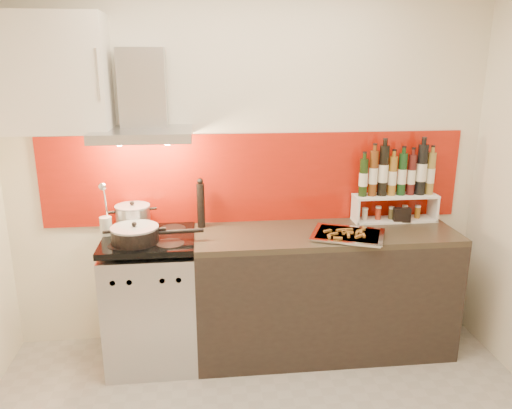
{
  "coord_description": "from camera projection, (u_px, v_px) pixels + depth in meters",
  "views": [
    {
      "loc": [
        -0.34,
        -2.07,
        2.03
      ],
      "look_at": [
        0.0,
        0.95,
        1.15
      ],
      "focal_mm": 35.0,
      "sensor_mm": 36.0,
      "label": 1
    }
  ],
  "objects": [
    {
      "name": "back_wall",
      "position": [
        249.0,
        167.0,
        3.55
      ],
      "size": [
        3.4,
        0.02,
        2.6
      ],
      "primitive_type": "cube",
      "color": "silver",
      "rests_on": "ground"
    },
    {
      "name": "backsplash",
      "position": [
        256.0,
        178.0,
        3.57
      ],
      "size": [
        3.0,
        0.02,
        0.64
      ],
      "primitive_type": "cube",
      "color": "#9F1608",
      "rests_on": "back_wall"
    },
    {
      "name": "range_stove",
      "position": [
        153.0,
        301.0,
        3.42
      ],
      "size": [
        0.6,
        0.6,
        0.91
      ],
      "color": "#B7B7BA",
      "rests_on": "ground"
    },
    {
      "name": "counter",
      "position": [
        323.0,
        291.0,
        3.55
      ],
      "size": [
        1.8,
        0.6,
        0.9
      ],
      "color": "black",
      "rests_on": "ground"
    },
    {
      "name": "range_hood",
      "position": [
        143.0,
        107.0,
        3.2
      ],
      "size": [
        0.62,
        0.5,
        0.61
      ],
      "color": "#B7B7BA",
      "rests_on": "back_wall"
    },
    {
      "name": "upper_cabinet",
      "position": [
        50.0,
        74.0,
        3.07
      ],
      "size": [
        0.7,
        0.35,
        0.72
      ],
      "primitive_type": "cube",
      "color": "white",
      "rests_on": "back_wall"
    },
    {
      "name": "stock_pot",
      "position": [
        133.0,
        217.0,
        3.41
      ],
      "size": [
        0.24,
        0.24,
        0.2
      ],
      "color": "#B7B7BA",
      "rests_on": "range_stove"
    },
    {
      "name": "saute_pan",
      "position": [
        136.0,
        234.0,
        3.18
      ],
      "size": [
        0.59,
        0.3,
        0.14
      ],
      "color": "black",
      "rests_on": "range_stove"
    },
    {
      "name": "utensil_jar",
      "position": [
        106.0,
        220.0,
        3.29
      ],
      "size": [
        0.08,
        0.12,
        0.38
      ],
      "color": "silver",
      "rests_on": "range_stove"
    },
    {
      "name": "pepper_mill",
      "position": [
        201.0,
        204.0,
        3.47
      ],
      "size": [
        0.06,
        0.06,
        0.35
      ],
      "color": "black",
      "rests_on": "counter"
    },
    {
      "name": "step_shelf",
      "position": [
        397.0,
        184.0,
        3.58
      ],
      "size": [
        0.61,
        0.17,
        0.56
      ],
      "color": "white",
      "rests_on": "counter"
    },
    {
      "name": "caddy_box",
      "position": [
        402.0,
        215.0,
        3.59
      ],
      "size": [
        0.12,
        0.06,
        0.1
      ],
      "primitive_type": "cube",
      "rotation": [
        0.0,
        0.0,
        -0.1
      ],
      "color": "black",
      "rests_on": "counter"
    },
    {
      "name": "baking_tray",
      "position": [
        348.0,
        235.0,
        3.31
      ],
      "size": [
        0.56,
        0.51,
        0.03
      ],
      "color": "silver",
      "rests_on": "counter"
    }
  ]
}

